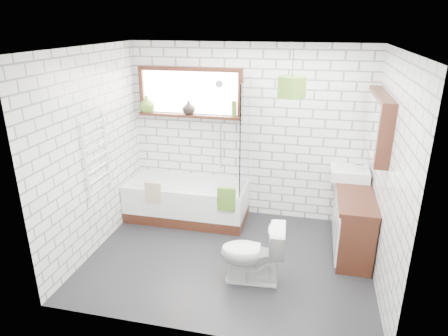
% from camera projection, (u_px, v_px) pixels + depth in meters
% --- Properties ---
extents(floor, '(3.40, 2.60, 0.01)m').
position_uv_depth(floor, '(229.00, 258.00, 4.96)').
color(floor, black).
rests_on(floor, ground).
extents(ceiling, '(3.40, 2.60, 0.01)m').
position_uv_depth(ceiling, '(230.00, 48.00, 4.08)').
color(ceiling, white).
rests_on(ceiling, ground).
extents(wall_back, '(3.40, 0.01, 2.50)m').
position_uv_depth(wall_back, '(248.00, 133.00, 5.71)').
color(wall_back, white).
rests_on(wall_back, ground).
extents(wall_front, '(3.40, 0.01, 2.50)m').
position_uv_depth(wall_front, '(196.00, 215.00, 3.33)').
color(wall_front, white).
rests_on(wall_front, ground).
extents(wall_left, '(0.01, 2.60, 2.50)m').
position_uv_depth(wall_left, '(93.00, 153.00, 4.88)').
color(wall_left, white).
rests_on(wall_left, ground).
extents(wall_right, '(0.01, 2.60, 2.50)m').
position_uv_depth(wall_right, '(389.00, 175.00, 4.16)').
color(wall_right, white).
rests_on(wall_right, ground).
extents(window, '(1.52, 0.16, 0.68)m').
position_uv_depth(window, '(190.00, 93.00, 5.65)').
color(window, black).
rests_on(window, wall_back).
extents(towel_radiator, '(0.06, 0.52, 1.00)m').
position_uv_depth(towel_radiator, '(97.00, 157.00, 4.88)').
color(towel_radiator, white).
rests_on(towel_radiator, wall_left).
extents(mirror_cabinet, '(0.16, 1.20, 0.70)m').
position_uv_depth(mirror_cabinet, '(378.00, 124.00, 4.59)').
color(mirror_cabinet, black).
rests_on(mirror_cabinet, wall_right).
extents(shower_riser, '(0.02, 0.02, 1.30)m').
position_uv_depth(shower_riser, '(221.00, 125.00, 5.72)').
color(shower_riser, silver).
rests_on(shower_riser, wall_back).
extents(bathtub, '(1.73, 0.76, 0.56)m').
position_uv_depth(bathtub, '(187.00, 200.00, 5.87)').
color(bathtub, white).
rests_on(bathtub, floor).
extents(shower_screen, '(0.02, 0.72, 1.50)m').
position_uv_depth(shower_screen, '(245.00, 136.00, 5.33)').
color(shower_screen, white).
rests_on(shower_screen, bathtub).
extents(towel_green, '(0.24, 0.06, 0.32)m').
position_uv_depth(towel_green, '(226.00, 199.00, 5.29)').
color(towel_green, '#4B7122').
rests_on(towel_green, bathtub).
extents(towel_beige, '(0.22, 0.06, 0.29)m').
position_uv_depth(towel_beige, '(153.00, 192.00, 5.51)').
color(towel_beige, tan).
rests_on(towel_beige, bathtub).
extents(vanity, '(0.44, 1.35, 0.77)m').
position_uv_depth(vanity, '(353.00, 220.00, 5.07)').
color(vanity, black).
rests_on(vanity, floor).
extents(basin, '(0.49, 0.43, 0.14)m').
position_uv_depth(basin, '(350.00, 173.00, 5.33)').
color(basin, white).
rests_on(basin, vanity).
extents(tap, '(0.04, 0.04, 0.16)m').
position_uv_depth(tap, '(363.00, 170.00, 5.28)').
color(tap, silver).
rests_on(tap, vanity).
extents(toilet, '(0.45, 0.73, 0.71)m').
position_uv_depth(toilet, '(252.00, 253.00, 4.40)').
color(toilet, white).
rests_on(toilet, floor).
extents(vase_olive, '(0.29, 0.29, 0.24)m').
position_uv_depth(vase_olive, '(147.00, 105.00, 5.83)').
color(vase_olive, '#527724').
rests_on(vase_olive, window).
extents(vase_dark, '(0.24, 0.24, 0.20)m').
position_uv_depth(vase_dark, '(189.00, 109.00, 5.71)').
color(vase_dark, black).
rests_on(vase_dark, window).
extents(bottle, '(0.07, 0.07, 0.22)m').
position_uv_depth(bottle, '(234.00, 110.00, 5.56)').
color(bottle, '#527724').
rests_on(bottle, window).
extents(pendant, '(0.30, 0.30, 0.22)m').
position_uv_depth(pendant, '(292.00, 87.00, 4.27)').
color(pendant, '#4B7122').
rests_on(pendant, ceiling).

